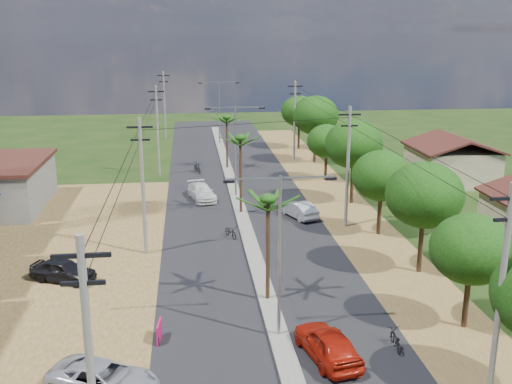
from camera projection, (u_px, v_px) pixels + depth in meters
ground at (279, 338)px, 28.68m from camera, size 160.00×160.00×0.00m
road at (247, 234)px, 43.05m from camera, size 12.00×110.00×0.04m
median at (243, 221)px, 45.91m from camera, size 1.00×90.00×0.18m
dirt_lot_west at (2, 284)px, 34.68m from camera, size 18.00×46.00×0.04m
dirt_shoulder_east at (362, 230)px, 43.99m from camera, size 5.00×90.00×0.03m
house_east_far at (452, 158)px, 57.21m from camera, size 7.60×7.50×4.60m
tree_east_b at (471, 249)px, 28.63m from camera, size 4.00×4.00×5.83m
tree_east_c at (424, 195)px, 35.18m from camera, size 4.60×4.60×6.83m
tree_east_d at (381, 176)px, 41.99m from camera, size 4.20×4.20×6.13m
tree_east_e at (354, 144)px, 49.49m from camera, size 4.80×4.80×7.14m
tree_east_f at (327, 141)px, 57.42m from camera, size 3.80×3.80×5.52m
tree_east_g at (316, 115)px, 64.80m from camera, size 5.00×5.00×7.38m
tree_east_h at (299, 111)px, 72.59m from camera, size 4.40×4.40×6.52m
palm_median_near at (268, 204)px, 31.06m from camera, size 2.00×2.00×6.15m
palm_median_mid at (240, 141)px, 46.29m from camera, size 2.00×2.00×6.55m
palm_median_far at (227, 119)px, 61.79m from camera, size 2.00×2.00×5.85m
streetlight_near at (280, 244)px, 27.42m from camera, size 5.10×0.18×8.00m
streetlight_mid at (235, 144)px, 51.38m from camera, size 5.10×0.18×8.00m
streetlight_far at (219, 107)px, 75.34m from camera, size 5.10×0.18×8.00m
utility_pole_w_a at (91, 375)px, 17.07m from camera, size 1.60×0.24×9.00m
utility_pole_w_b at (143, 184)px, 38.15m from camera, size 1.60×0.24×9.00m
utility_pole_w_c at (158, 129)px, 59.24m from camera, size 1.60×0.24×9.00m
utility_pole_w_d at (164, 103)px, 79.36m from camera, size 1.60×0.24×9.00m
utility_pole_e_a at (501, 291)px, 22.51m from camera, size 1.60×0.24×9.00m
utility_pole_e_b at (348, 164)px, 43.59m from camera, size 1.60×0.24×9.00m
utility_pole_e_c at (295, 120)px, 64.67m from camera, size 1.60×0.24×9.00m
car_red_near at (328, 344)px, 26.62m from camera, size 2.66×4.65×1.49m
car_silver_mid at (299, 210)px, 46.75m from camera, size 2.71×4.17×1.30m
car_white_far at (202, 193)px, 51.65m from camera, size 2.75×4.76×1.30m
car_parked_silver at (104, 380)px, 24.10m from camera, size 5.09×3.90×1.28m
car_parked_dark at (63, 271)px, 34.91m from camera, size 4.21×3.02×1.33m
moto_rider_east at (396, 340)px, 27.57m from camera, size 0.67×1.67×0.86m
moto_rider_west_a at (231, 232)px, 42.28m from camera, size 1.17×1.74×0.86m
moto_rider_west_b at (197, 168)px, 61.16m from camera, size 1.07×1.94×1.12m
roadside_sign at (159, 332)px, 28.23m from camera, size 0.21×1.18×0.98m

